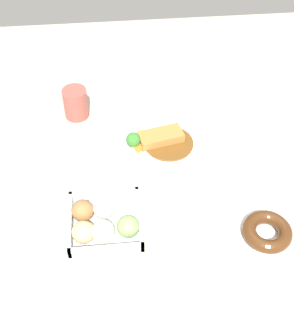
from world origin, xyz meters
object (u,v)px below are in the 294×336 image
Objects in this scene: curry_plate at (157,143)px; chocolate_ring_donut at (267,232)px; coffee_mug at (76,103)px; donut_box at (102,223)px.

chocolate_ring_donut is (0.22, -0.32, 0.00)m from curry_plate.
coffee_mug is (-0.22, 0.16, 0.03)m from curry_plate.
donut_box is 0.38m from chocolate_ring_donut.
curry_plate is at bearing 124.68° from chocolate_ring_donut.
coffee_mug is at bearing 144.98° from curry_plate.
curry_plate is 1.60× the size of chocolate_ring_donut.
chocolate_ring_donut is 1.67× the size of coffee_mug.
donut_box is 0.42m from coffee_mug.
chocolate_ring_donut is at bearing -55.32° from curry_plate.
coffee_mug reaches higher than donut_box.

